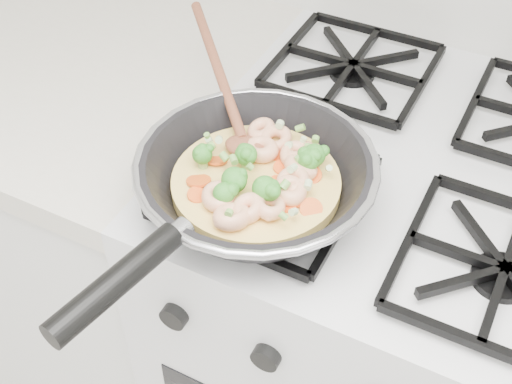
% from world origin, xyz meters
% --- Properties ---
extents(stove, '(0.60, 0.60, 0.92)m').
position_xyz_m(stove, '(0.00, 1.70, 0.46)').
color(stove, white).
rests_on(stove, ground).
extents(counter_left, '(1.00, 0.60, 0.90)m').
position_xyz_m(counter_left, '(-0.80, 1.70, 0.45)').
color(counter_left, white).
rests_on(counter_left, ground).
extents(skillet, '(0.37, 0.55, 0.09)m').
position_xyz_m(skillet, '(-0.15, 1.52, 0.96)').
color(skillet, black).
rests_on(skillet, stove).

